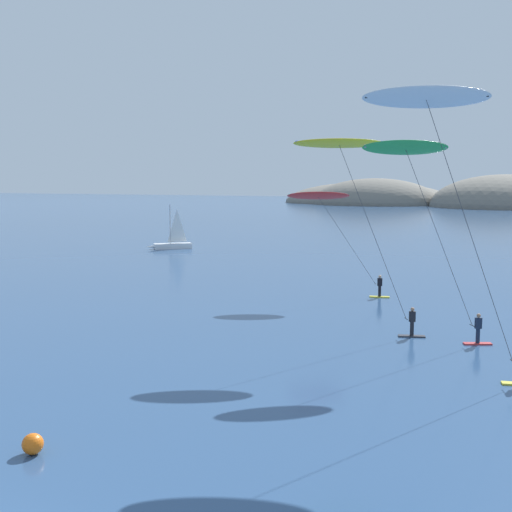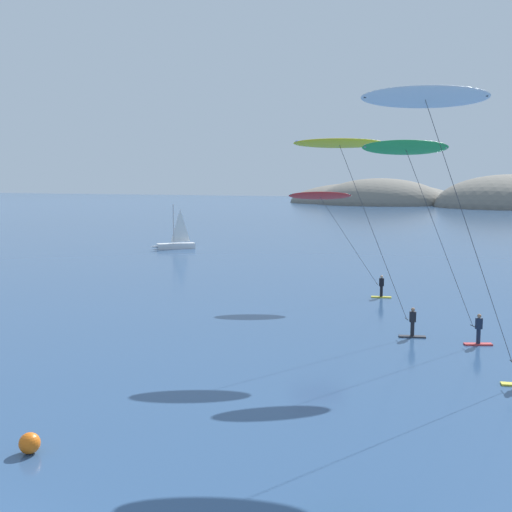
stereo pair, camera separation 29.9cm
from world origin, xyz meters
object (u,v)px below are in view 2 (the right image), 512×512
Objects in this scene: kitesurfer_red at (326,204)px; marker_buoy at (30,443)px; sailboat_far at (174,244)px; kitesurfer_white at (433,121)px; kitesurfer_green at (414,168)px; kitesurfer_yellow at (346,160)px.

kitesurfer_red reaches higher than marker_buoy.
kitesurfer_white is (38.00, -43.03, 10.75)m from sailboat_far.
kitesurfer_green reaches higher than sailboat_far.
kitesurfer_white reaches higher than kitesurfer_red.
marker_buoy is (27.18, -55.63, -0.29)m from sailboat_far.
kitesurfer_yellow is at bearing -68.06° from kitesurfer_red.
kitesurfer_white reaches higher than sailboat_far.
kitesurfer_yellow is 3.90m from kitesurfer_green.
kitesurfer_green is at bearing 63.45° from marker_buoy.
kitesurfer_green is at bearing -11.33° from kitesurfer_yellow.
kitesurfer_yellow reaches higher than kitesurfer_green.
kitesurfer_yellow is 16.00× the size of marker_buoy.
kitesurfer_yellow reaches higher than sailboat_far.
kitesurfer_red is 12.74m from kitesurfer_yellow.
kitesurfer_white is 6.21m from kitesurfer_green.
kitesurfer_green reaches higher than kitesurfer_red.
sailboat_far is at bearing 131.45° from kitesurfer_white.
kitesurfer_white is at bearing -60.57° from kitesurfer_red.
sailboat_far is 0.44× the size of kitesurfer_white.
kitesurfer_yellow is (32.51, -36.60, 9.34)m from sailboat_far.
kitesurfer_green is (36.31, -37.36, 8.87)m from sailboat_far.
marker_buoy is at bearing -91.31° from kitesurfer_red.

